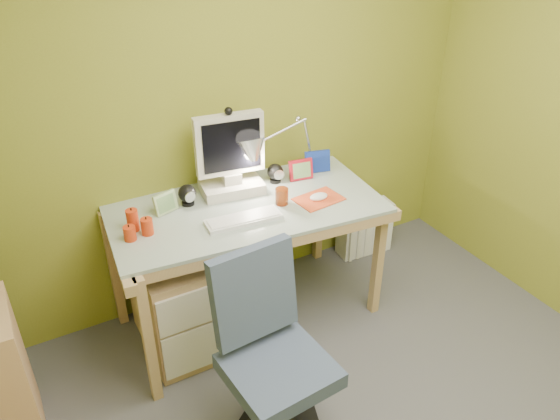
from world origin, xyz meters
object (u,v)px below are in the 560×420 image
desk (248,264)px  desk_lamp (301,131)px  monitor (230,147)px  task_chair (279,369)px  radiator (365,228)px

desk → desk_lamp: (0.45, 0.18, 0.67)m
desk → monitor: size_ratio=2.66×
desk_lamp → task_chair: size_ratio=0.61×
desk → task_chair: 0.88m
desk_lamp → monitor: bearing=171.3°
monitor → desk_lamp: 0.45m
desk_lamp → task_chair: bearing=-133.4°
radiator → monitor: bearing=-172.5°
monitor → task_chair: bearing=-96.5°
desk → monitor: monitor is taller
desk_lamp → radiator: bearing=-3.7°
desk → radiator: (1.03, 0.23, -0.20)m
desk_lamp → task_chair: desk_lamp is taller
monitor → desk_lamp: size_ratio=1.01×
monitor → desk_lamp: monitor is taller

